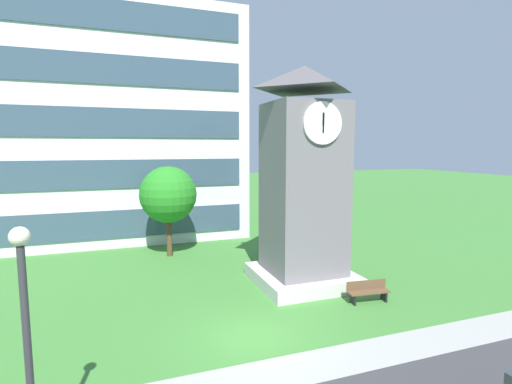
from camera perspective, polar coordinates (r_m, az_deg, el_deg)
name	(u,v)px	position (r m, az deg, el deg)	size (l,w,h in m)	color
ground_plane	(253,337)	(14.14, -0.48, -20.66)	(160.00, 160.00, 0.00)	#3D7A33
kerb_strip	(279,373)	(12.28, 3.44, -25.25)	(120.00, 1.60, 0.01)	#9E9E99
office_building	(103,127)	(31.22, -21.78, 8.99)	(19.39, 11.06, 16.00)	silver
clock_tower	(303,189)	(18.11, 7.04, 0.41)	(4.40, 4.40, 10.15)	slate
park_bench	(368,291)	(17.34, 16.26, -13.94)	(1.84, 0.68, 0.88)	brown
street_lamp	(26,325)	(8.69, -30.95, -16.55)	(0.36, 0.36, 5.07)	#333338
tree_near_tower	(168,195)	(23.21, -12.89, -0.41)	(3.34, 3.34, 5.38)	#513823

